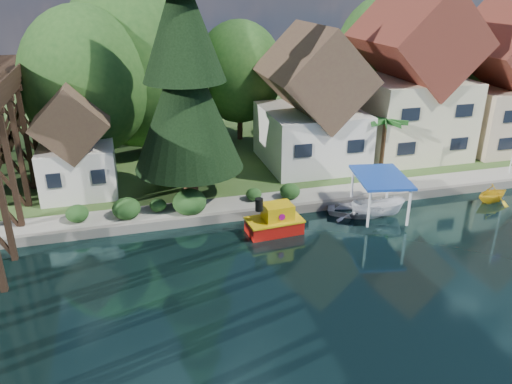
# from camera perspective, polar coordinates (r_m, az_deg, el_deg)

# --- Properties ---
(ground) EXTENTS (140.00, 140.00, 0.00)m
(ground) POSITION_cam_1_polar(r_m,az_deg,el_deg) (26.38, 4.18, -10.37)
(ground) COLOR black
(ground) RESTS_ON ground
(bank) EXTENTS (140.00, 52.00, 0.50)m
(bank) POSITION_cam_1_polar(r_m,az_deg,el_deg) (57.01, -7.18, 8.42)
(bank) COLOR #2E4B1E
(bank) RESTS_ON ground
(seawall) EXTENTS (60.00, 0.40, 0.62)m
(seawall) POSITION_cam_1_polar(r_m,az_deg,el_deg) (34.04, 6.16, -1.72)
(seawall) COLOR slate
(seawall) RESTS_ON ground
(promenade) EXTENTS (50.00, 2.60, 0.06)m
(promenade) POSITION_cam_1_polar(r_m,az_deg,el_deg) (35.76, 8.42, -0.20)
(promenade) COLOR gray
(promenade) RESTS_ON bank
(house_left) EXTENTS (7.64, 8.64, 11.02)m
(house_left) POSITION_cam_1_polar(r_m,az_deg,el_deg) (40.57, 6.37, 9.58)
(house_left) COLOR white
(house_left) RESTS_ON bank
(house_center) EXTENTS (8.65, 9.18, 13.89)m
(house_center) POSITION_cam_1_polar(r_m,az_deg,el_deg) (44.77, 17.24, 11.66)
(house_center) COLOR beige
(house_center) RESTS_ON bank
(house_right) EXTENTS (8.15, 8.64, 12.45)m
(house_right) POSITION_cam_1_polar(r_m,az_deg,el_deg) (49.84, 26.44, 10.63)
(house_right) COLOR beige
(house_right) RESTS_ON bank
(shed) EXTENTS (5.09, 5.40, 7.85)m
(shed) POSITION_cam_1_polar(r_m,az_deg,el_deg) (36.92, -19.92, 4.85)
(shed) COLOR white
(shed) RESTS_ON bank
(bg_trees) EXTENTS (49.90, 13.30, 10.57)m
(bg_trees) POSITION_cam_1_polar(r_m,az_deg,el_deg) (43.40, -3.71, 13.46)
(bg_trees) COLOR #382314
(bg_trees) RESTS_ON bank
(shrubs) EXTENTS (15.76, 2.47, 1.70)m
(shrubs) POSITION_cam_1_polar(r_m,az_deg,el_deg) (32.88, -8.71, -1.02)
(shrubs) COLOR #204418
(shrubs) RESTS_ON bank
(conifer) EXTENTS (7.33, 7.33, 18.06)m
(conifer) POSITION_cam_1_polar(r_m,az_deg,el_deg) (32.79, -8.18, 13.52)
(conifer) COLOR #382314
(conifer) RESTS_ON bank
(palm_tree) EXTENTS (3.30, 3.30, 4.57)m
(palm_tree) POSITION_cam_1_polar(r_m,az_deg,el_deg) (39.63, 14.63, 7.68)
(palm_tree) COLOR #382314
(palm_tree) RESTS_ON bank
(tugboat) EXTENTS (3.57, 2.14, 2.49)m
(tugboat) POSITION_cam_1_polar(r_m,az_deg,el_deg) (30.92, 2.17, -3.37)
(tugboat) COLOR #BB120C
(tugboat) RESTS_ON ground
(boat_white_a) EXTENTS (4.84, 4.27, 0.83)m
(boat_white_a) POSITION_cam_1_polar(r_m,az_deg,el_deg) (33.99, 11.57, -1.92)
(boat_white_a) COLOR white
(boat_white_a) RESTS_ON ground
(boat_canopy) EXTENTS (3.86, 4.99, 2.90)m
(boat_canopy) POSITION_cam_1_polar(r_m,az_deg,el_deg) (33.68, 13.85, -0.83)
(boat_canopy) COLOR white
(boat_canopy) RESTS_ON ground
(boat_yellow) EXTENTS (3.22, 2.92, 1.47)m
(boat_yellow) POSITION_cam_1_polar(r_m,az_deg,el_deg) (38.93, 25.48, 0.00)
(boat_yellow) COLOR gold
(boat_yellow) RESTS_ON ground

